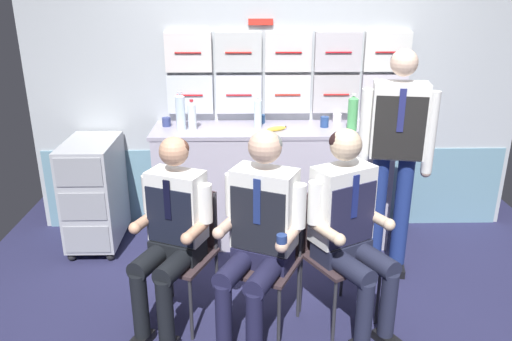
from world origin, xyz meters
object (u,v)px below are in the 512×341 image
Objects in this scene: folding_chair_left at (185,239)px; paper_cup_tan at (261,119)px; folding_chair_right at (269,246)px; crew_member_right at (259,228)px; crew_member_standing at (396,145)px; service_trolley at (94,191)px; folding_chair_by_counter at (332,240)px; snack_banana at (276,129)px; crew_member_by_counter at (350,223)px; water_bottle_clear at (353,113)px; crew_member_left at (171,229)px.

paper_cup_tan reaches higher than folding_chair_left.
folding_chair_right is 0.65× the size of crew_member_right.
paper_cup_tan is (-0.95, 0.70, 0.03)m from crew_member_standing.
service_trolley is 2.06m from folding_chair_by_counter.
snack_banana reaches higher than folding_chair_by_counter.
crew_member_by_counter is (0.56, 0.08, -0.01)m from crew_member_right.
folding_chair_right is 0.26m from crew_member_right.
crew_member_right is at bearing -114.59° from folding_chair_right.
service_trolley is at bearing 151.80° from folding_chair_by_counter.
folding_chair_by_counter is (1.81, -0.97, 0.04)m from service_trolley.
snack_banana is (-0.39, 1.11, 0.29)m from crew_member_by_counter.
paper_cup_tan is (1.38, 0.26, 0.54)m from service_trolley.
service_trolley is 1.07× the size of folding_chair_right.
crew_member_right is (-0.07, -0.14, 0.20)m from folding_chair_right.
crew_member_right reaches higher than folding_chair_by_counter.
folding_chair_by_counter is (0.41, 0.07, 0.00)m from folding_chair_right.
crew_member_right is at bearing -98.08° from snack_banana.
crew_member_by_counter is at bearing -100.93° from water_bottle_clear.
crew_member_left is 1.46× the size of folding_chair_right.
folding_chair_left is at bearing 178.09° from folding_chair_by_counter.
water_bottle_clear is (0.77, 1.19, 0.41)m from crew_member_right.
paper_cup_tan is (-0.43, 1.23, 0.50)m from folding_chair_by_counter.
folding_chair_left is 1.40m from paper_cup_tan.
folding_chair_by_counter is 0.51× the size of crew_member_standing.
crew_member_right is 1.48m from paper_cup_tan.
paper_cup_tan is (-0.51, 1.37, 0.31)m from crew_member_by_counter.
crew_member_standing reaches higher than crew_member_by_counter.
crew_member_by_counter is at bearing -60.86° from folding_chair_by_counter.
crew_member_standing is at bearing -10.66° from service_trolley.
crew_member_by_counter is 7.56× the size of snack_banana.
crew_member_by_counter is 0.77× the size of crew_member_standing.
paper_cup_tan is (-0.01, 1.30, 0.50)m from folding_chair_right.
folding_chair_left is 0.55m from folding_chair_right.
crew_member_standing is (0.45, 0.67, 0.29)m from crew_member_by_counter.
crew_member_right is (0.54, -0.10, 0.05)m from crew_member_left.
service_trolley is 1.75m from folding_chair_right.
crew_member_by_counter reaches higher than folding_chair_left.
crew_member_by_counter reaches higher than paper_cup_tan.
snack_banana reaches higher than folding_chair_right.
snack_banana is at bearing -0.01° from service_trolley.
crew_member_left is 0.55m from crew_member_right.
snack_banana is at bearing 55.53° from folding_chair_left.
folding_chair_by_counter is at bearing 6.59° from crew_member_left.
paper_cup_tan is at bearing 143.81° from crew_member_standing.
crew_member_left is at bearing 169.73° from crew_member_right.
crew_member_left reaches higher than service_trolley.
service_trolley is 0.54× the size of crew_member_standing.
crew_member_standing is at bearing 18.65° from folding_chair_left.
snack_banana is (0.71, 1.09, 0.33)m from crew_member_left.
folding_chair_left is 1.24m from snack_banana.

